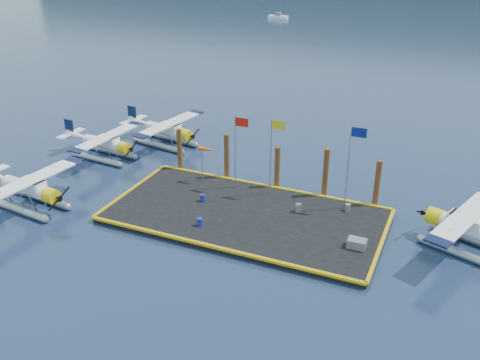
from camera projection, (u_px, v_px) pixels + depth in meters
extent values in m
plane|color=navy|center=(245.00, 218.00, 39.73)|extent=(4000.00, 4000.00, 0.00)
cube|color=black|center=(245.00, 216.00, 39.64)|extent=(20.00, 10.00, 0.40)
cylinder|color=#949AA1|center=(40.00, 197.00, 42.15)|extent=(6.17, 1.32, 0.59)
cylinder|color=#949AA1|center=(17.00, 209.00, 40.45)|extent=(6.17, 1.32, 0.59)
cylinder|color=white|center=(27.00, 188.00, 40.64)|extent=(4.71, 1.63, 1.09)
cube|color=white|center=(32.00, 186.00, 40.21)|extent=(2.29, 1.34, 0.89)
cube|color=black|center=(34.00, 184.00, 39.99)|extent=(1.50, 1.20, 0.55)
cylinder|color=yellow|center=(51.00, 196.00, 39.46)|extent=(1.12, 1.26, 1.15)
cube|color=black|center=(59.00, 199.00, 39.07)|extent=(0.32, 2.20, 1.11)
cube|color=white|center=(31.00, 180.00, 40.00)|extent=(2.54, 9.03, 0.12)
cube|color=#0B1237|center=(73.00, 160.00, 43.32)|extent=(1.58, 1.06, 0.13)
cylinder|color=#949AA1|center=(111.00, 151.00, 50.78)|extent=(5.69, 1.04, 0.55)
cylinder|color=#949AA1|center=(96.00, 159.00, 49.19)|extent=(5.69, 1.04, 0.55)
cylinder|color=white|center=(104.00, 143.00, 49.38)|extent=(4.32, 1.37, 1.01)
cube|color=white|center=(108.00, 141.00, 49.00)|extent=(2.09, 1.18, 0.82)
cube|color=black|center=(110.00, 140.00, 48.80)|extent=(1.36, 1.07, 0.50)
cylinder|color=yellow|center=(124.00, 148.00, 48.35)|extent=(1.00, 1.14, 1.06)
cube|color=black|center=(131.00, 149.00, 48.01)|extent=(0.23, 2.03, 1.03)
cube|color=white|center=(108.00, 136.00, 48.80)|extent=(2.08, 8.31, 0.11)
cube|color=#0B1237|center=(135.00, 124.00, 51.92)|extent=(1.44, 0.94, 0.12)
cube|color=#0B1237|center=(77.00, 151.00, 45.69)|extent=(1.44, 0.94, 0.12)
cube|color=#0B1237|center=(69.00, 127.00, 50.84)|extent=(1.01, 0.20, 1.55)
cube|color=white|center=(71.00, 133.00, 51.05)|extent=(1.09, 3.17, 0.09)
cylinder|color=#949AA1|center=(172.00, 139.00, 53.75)|extent=(5.96, 1.57, 0.58)
cylinder|color=#949AA1|center=(158.00, 145.00, 52.16)|extent=(5.96, 1.57, 0.58)
cylinder|color=white|center=(166.00, 130.00, 52.31)|extent=(4.57, 1.79, 1.05)
cube|color=white|center=(170.00, 128.00, 51.88)|extent=(2.26, 1.40, 0.86)
cube|color=black|center=(172.00, 127.00, 51.65)|extent=(1.49, 1.22, 0.53)
cylinder|color=yellow|center=(186.00, 135.00, 51.07)|extent=(1.13, 1.26, 1.11)
cube|color=black|center=(193.00, 137.00, 50.66)|extent=(0.42, 2.11, 1.08)
cube|color=white|center=(170.00, 123.00, 51.67)|extent=(2.88, 8.75, 0.12)
cube|color=#0B1237|center=(196.00, 112.00, 54.78)|extent=(1.56, 1.09, 0.12)
cube|color=#0B1237|center=(141.00, 136.00, 48.56)|extent=(1.56, 1.09, 0.12)
cube|color=#0B1237|center=(132.00, 114.00, 54.12)|extent=(1.06, 0.29, 1.63)
cube|color=white|center=(133.00, 120.00, 54.34)|extent=(1.40, 3.36, 0.10)
cylinder|color=#949AA1|center=(466.00, 255.00, 34.73)|extent=(6.10, 2.64, 0.61)
cylinder|color=#949AA1|center=(479.00, 242.00, 36.20)|extent=(6.10, 2.64, 0.61)
cylinder|color=white|center=(473.00, 230.00, 35.00)|extent=(4.79, 2.60, 1.11)
cube|color=white|center=(465.00, 222.00, 35.22)|extent=(2.46, 1.78, 0.91)
cube|color=black|center=(461.00, 218.00, 35.32)|extent=(1.68, 1.47, 0.55)
cylinder|color=yellow|center=(435.00, 216.00, 36.62)|extent=(1.34, 1.44, 1.17)
cube|color=black|center=(423.00, 212.00, 37.14)|extent=(0.80, 2.14, 1.13)
cube|color=white|center=(467.00, 215.00, 35.01)|extent=(4.43, 9.07, 0.12)
cube|color=#0B1237|center=(438.00, 241.00, 32.14)|extent=(1.73, 1.36, 0.13)
cylinder|color=navy|center=(203.00, 198.00, 41.25)|extent=(0.40, 0.40, 0.57)
cylinder|color=slate|center=(298.00, 208.00, 39.73)|extent=(0.44, 0.44, 0.62)
cylinder|color=navy|center=(200.00, 222.00, 37.88)|extent=(0.42, 0.42, 0.59)
cylinder|color=slate|center=(348.00, 207.00, 39.85)|extent=(0.40, 0.40, 0.56)
cube|color=slate|center=(357.00, 243.00, 35.29)|extent=(1.22, 0.81, 0.61)
cylinder|color=gray|center=(235.00, 153.00, 42.31)|extent=(0.08, 0.08, 6.00)
cube|color=#B8150B|center=(242.00, 122.00, 40.97)|extent=(1.10, 0.03, 0.70)
cylinder|color=gray|center=(271.00, 158.00, 41.18)|extent=(0.08, 0.08, 6.20)
cube|color=gold|center=(278.00, 125.00, 39.80)|extent=(1.10, 0.03, 0.70)
cylinder|color=gray|center=(348.00, 169.00, 38.95)|extent=(0.08, 0.08, 6.50)
cube|color=navy|center=(359.00, 133.00, 37.51)|extent=(1.10, 0.03, 0.70)
cylinder|color=gray|center=(202.00, 164.00, 44.04)|extent=(0.07, 0.07, 3.00)
cone|color=#F0470D|center=(207.00, 149.00, 43.26)|extent=(1.40, 0.44, 0.44)
cylinder|color=#4B2B15|center=(180.00, 151.00, 46.41)|extent=(0.44, 0.44, 4.00)
cylinder|color=#4B2B15|center=(227.00, 158.00, 44.74)|extent=(0.44, 0.44, 4.20)
cylinder|color=#4B2B15|center=(277.00, 169.00, 43.20)|extent=(0.44, 0.44, 3.80)
cylinder|color=#4B2B15|center=(325.00, 174.00, 41.64)|extent=(0.44, 0.44, 4.30)
cylinder|color=#4B2B15|center=(377.00, 185.00, 40.26)|extent=(0.44, 0.44, 4.00)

